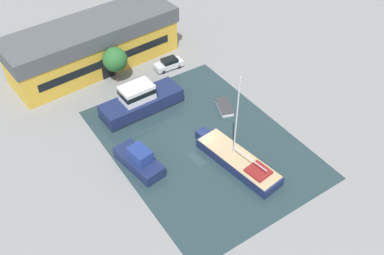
% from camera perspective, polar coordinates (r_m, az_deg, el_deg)
% --- Properties ---
extents(ground_plane, '(440.00, 440.00, 0.00)m').
position_cam_1_polar(ground_plane, '(53.77, 1.26, -2.05)').
color(ground_plane, gray).
extents(water_canal, '(21.03, 28.35, 0.01)m').
position_cam_1_polar(water_canal, '(53.77, 1.26, -2.05)').
color(water_canal, '#23383D').
rests_on(water_canal, ground).
extents(warehouse_building, '(26.72, 10.56, 7.18)m').
position_cam_1_polar(warehouse_building, '(67.10, -13.01, 10.73)').
color(warehouse_building, gold).
rests_on(warehouse_building, ground).
extents(quay_tree_near_building, '(3.57, 3.57, 5.60)m').
position_cam_1_polar(quay_tree_near_building, '(62.63, -10.24, 8.89)').
color(quay_tree_near_building, brown).
rests_on(quay_tree_near_building, ground).
extents(parked_car, '(4.48, 2.08, 1.62)m').
position_cam_1_polar(parked_car, '(66.27, -3.11, 8.50)').
color(parked_car, silver).
rests_on(parked_car, ground).
extents(sailboat_moored, '(4.71, 12.64, 12.33)m').
position_cam_1_polar(sailboat_moored, '(50.97, 6.04, -4.34)').
color(sailboat_moored, '#19234C').
rests_on(sailboat_moored, water_canal).
extents(motor_cruiser, '(11.53, 4.35, 4.10)m').
position_cam_1_polar(motor_cruiser, '(58.16, -6.87, 3.58)').
color(motor_cruiser, '#19234C').
rests_on(motor_cruiser, water_canal).
extents(small_dinghy, '(2.81, 4.01, 0.67)m').
position_cam_1_polar(small_dinghy, '(58.68, 4.37, 2.75)').
color(small_dinghy, white).
rests_on(small_dinghy, water_canal).
extents(cabin_boat, '(3.72, 7.07, 2.98)m').
position_cam_1_polar(cabin_boat, '(50.56, -7.05, -4.35)').
color(cabin_boat, '#19234C').
rests_on(cabin_boat, water_canal).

